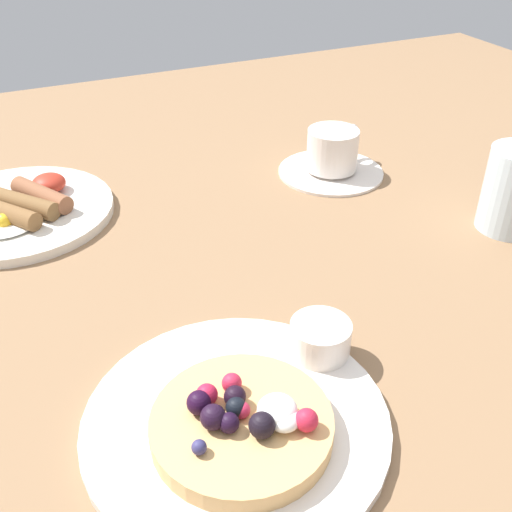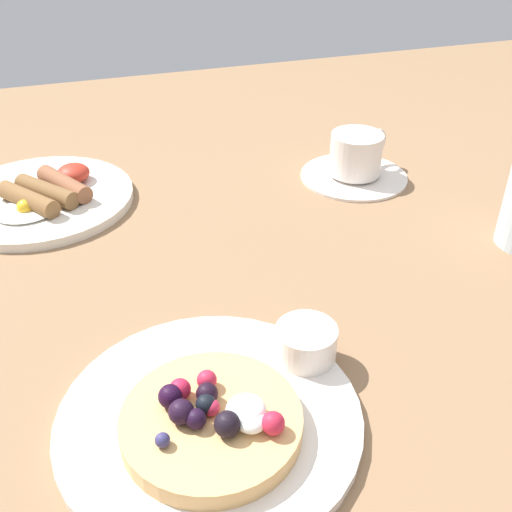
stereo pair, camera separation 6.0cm
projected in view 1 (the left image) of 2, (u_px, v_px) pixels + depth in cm
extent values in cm
cube|color=#896748|center=(241.00, 297.00, 65.24)|extent=(185.89, 150.63, 3.00)
cylinder|color=white|center=(236.00, 421.00, 48.49)|extent=(24.51, 24.51, 1.00)
cylinder|color=#DFAB69|center=(242.00, 426.00, 46.41)|extent=(14.07, 14.07, 1.71)
sphere|color=black|center=(229.00, 423.00, 44.54)|extent=(1.57, 1.57, 1.57)
sphere|color=black|center=(236.00, 407.00, 45.75)|extent=(1.61, 1.61, 1.61)
sphere|color=black|center=(235.00, 397.00, 46.57)|extent=(1.73, 1.73, 1.73)
sphere|color=#CA2441|center=(232.00, 383.00, 47.84)|extent=(1.61, 1.61, 1.61)
sphere|color=black|center=(262.00, 425.00, 44.09)|extent=(1.99, 1.99, 1.99)
sphere|color=navy|center=(199.00, 447.00, 43.00)|extent=(1.12, 1.12, 1.12)
sphere|color=#C32544|center=(242.00, 410.00, 45.72)|extent=(1.33, 1.33, 1.33)
sphere|color=red|center=(307.00, 420.00, 44.63)|extent=(1.78, 1.78, 1.78)
sphere|color=black|center=(199.00, 403.00, 45.96)|extent=(1.89, 1.89, 1.89)
sphere|color=#C71E3F|center=(207.00, 395.00, 46.74)|extent=(1.73, 1.73, 1.73)
sphere|color=black|center=(213.00, 417.00, 44.74)|extent=(1.96, 1.96, 1.96)
ellipsoid|color=white|center=(284.00, 419.00, 44.93)|extent=(2.44, 2.44, 1.46)
ellipsoid|color=white|center=(277.00, 410.00, 45.38)|extent=(3.09, 3.09, 1.85)
cylinder|color=white|center=(320.00, 338.00, 53.73)|extent=(5.46, 5.46, 3.05)
cylinder|color=#662D0A|center=(321.00, 333.00, 53.39)|extent=(4.48, 4.48, 0.37)
cylinder|color=white|center=(17.00, 212.00, 76.32)|extent=(23.93, 23.93, 1.21)
cylinder|color=brown|center=(42.00, 195.00, 76.30)|extent=(6.68, 9.45, 2.33)
cylinder|color=brown|center=(24.00, 204.00, 74.43)|extent=(7.79, 8.88, 2.33)
cylinder|color=brown|center=(6.00, 213.00, 72.56)|extent=(7.58, 9.02, 2.33)
ellipsoid|color=white|center=(5.00, 225.00, 71.86)|extent=(7.44, 6.33, 0.60)
sphere|color=yellow|center=(4.00, 222.00, 71.58)|extent=(2.00, 2.00, 2.00)
ellipsoid|color=#B6301F|center=(49.00, 183.00, 78.97)|extent=(4.30, 4.30, 2.36)
cylinder|color=white|center=(331.00, 171.00, 86.60)|extent=(14.90, 14.90, 0.80)
cylinder|color=white|center=(332.00, 149.00, 84.80)|extent=(7.15, 7.15, 5.68)
torus|color=white|center=(350.00, 138.00, 87.56)|extent=(3.93, 2.44, 3.98)
cylinder|color=olive|center=(333.00, 137.00, 83.79)|extent=(6.08, 6.08, 0.45)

